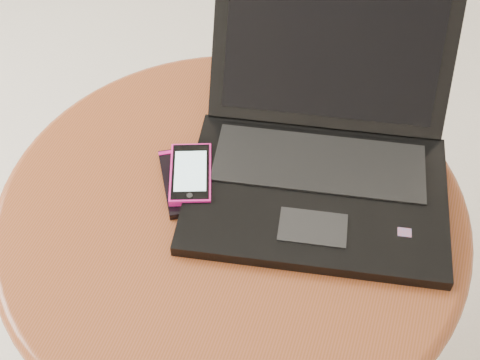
% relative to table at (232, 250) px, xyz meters
% --- Properties ---
extents(table, '(0.70, 0.70, 0.56)m').
position_rel_table_xyz_m(table, '(0.00, 0.00, 0.00)').
color(table, '#5A2817').
rests_on(table, ground).
extents(laptop, '(0.43, 0.44, 0.22)m').
position_rel_table_xyz_m(laptop, '(0.10, 0.11, 0.16)').
color(laptop, black).
rests_on(laptop, table).
extents(phone_black, '(0.12, 0.14, 0.01)m').
position_rel_table_xyz_m(phone_black, '(-0.08, 0.02, 0.13)').
color(phone_black, black).
rests_on(phone_black, table).
extents(phone_pink, '(0.10, 0.13, 0.01)m').
position_rel_table_xyz_m(phone_pink, '(-0.07, 0.02, 0.14)').
color(phone_pink, '#EE1B8D').
rests_on(phone_pink, phone_black).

